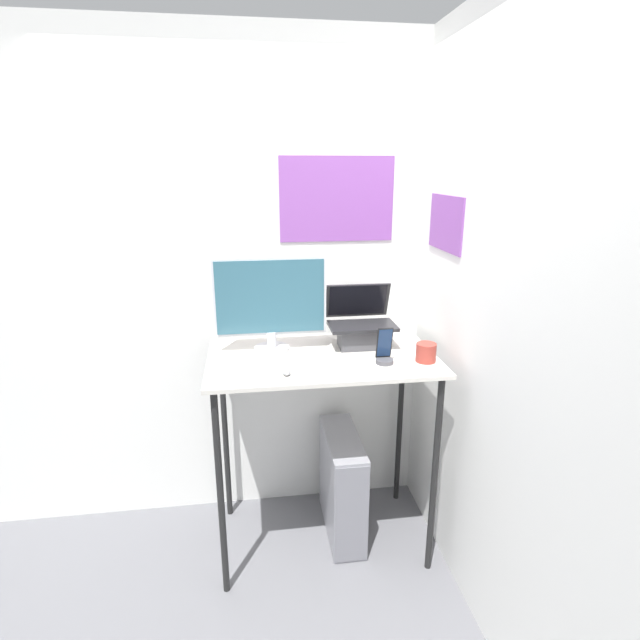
{
  "coord_description": "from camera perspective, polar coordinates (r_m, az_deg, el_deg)",
  "views": [
    {
      "loc": [
        -0.33,
        -1.9,
        1.94
      ],
      "look_at": [
        -0.01,
        0.33,
        1.25
      ],
      "focal_mm": 28.0,
      "sensor_mm": 36.0,
      "label": 1
    }
  ],
  "objects": [
    {
      "name": "computer_tower",
      "position": [
        2.86,
        2.55,
        -18.24
      ],
      "size": [
        0.18,
        0.52,
        0.58
      ],
      "color": "gray",
      "rests_on": "ground_plane"
    },
    {
      "name": "cell_phone",
      "position": [
        2.33,
        7.38,
        -3.77
      ],
      "size": [
        0.08,
        0.08,
        0.17
      ],
      "color": "#4C4C51",
      "rests_on": "desk"
    },
    {
      "name": "mug",
      "position": [
        2.38,
        12.02,
        -3.65
      ],
      "size": [
        0.09,
        0.09,
        0.09
      ],
      "color": "#9E382D",
      "rests_on": "desk"
    },
    {
      "name": "keyboard",
      "position": [
        2.25,
        1.67,
        -5.53
      ],
      "size": [
        0.33,
        0.1,
        0.02
      ],
      "color": "silver",
      "rests_on": "desk"
    },
    {
      "name": "ground_plane",
      "position": [
        2.74,
        1.33,
        -28.03
      ],
      "size": [
        12.0,
        12.0,
        0.0
      ],
      "primitive_type": "plane",
      "color": "slate"
    },
    {
      "name": "monitor",
      "position": [
        2.42,
        -5.68,
        1.79
      ],
      "size": [
        0.54,
        0.17,
        0.47
      ],
      "color": "silver",
      "rests_on": "desk"
    },
    {
      "name": "mouse",
      "position": [
        2.2,
        -3.87,
        -5.96
      ],
      "size": [
        0.04,
        0.06,
        0.03
      ],
      "color": "#99999E",
      "rests_on": "desk"
    },
    {
      "name": "laptop",
      "position": [
        2.53,
        4.75,
        -1.04
      ],
      "size": [
        0.33,
        0.26,
        0.3
      ],
      "color": "#4C4C51",
      "rests_on": "desk"
    },
    {
      "name": "wall_side_right",
      "position": [
        2.23,
        17.82,
        -0.42
      ],
      "size": [
        0.06,
        6.0,
        2.6
      ],
      "color": "white",
      "rests_on": "ground_plane"
    },
    {
      "name": "desk",
      "position": [
        2.47,
        0.22,
        -6.88
      ],
      "size": [
        1.09,
        0.65,
        1.07
      ],
      "color": "beige",
      "rests_on": "ground_plane"
    },
    {
      "name": "wall_back",
      "position": [
        2.74,
        -1.02,
        3.61
      ],
      "size": [
        6.0,
        0.06,
        2.6
      ],
      "color": "white",
      "rests_on": "ground_plane"
    }
  ]
}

